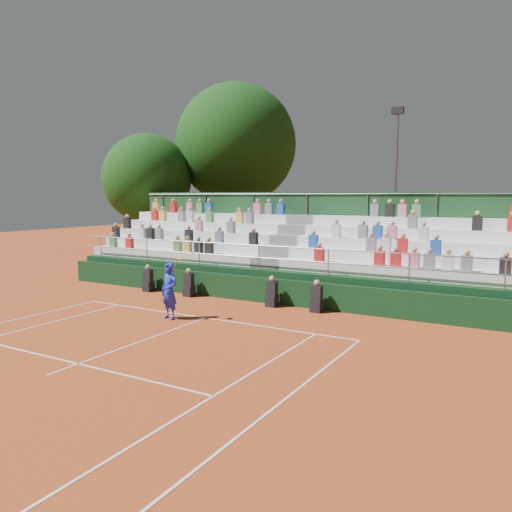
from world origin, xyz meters
The scene contains 8 objects.
ground centered at (0.00, 0.00, 0.00)m, with size 90.00×90.00×0.00m, color #AD451C.
courtside_wall centered at (0.00, 3.20, 0.50)m, with size 20.00×0.15×1.00m, color black.
line_officials centered at (-0.95, 2.75, 0.48)m, with size 8.44×0.40×1.19m.
grandstand centered at (0.00, 6.44, 1.07)m, with size 20.00×5.20×4.40m.
tennis_player centered at (-1.01, -0.71, 0.97)m, with size 0.92×0.59×2.22m.
tree_west centered at (-11.96, 10.51, 5.30)m, with size 5.61×5.61×8.12m.
tree_east centered at (-7.95, 14.73, 7.59)m, with size 7.95×7.95×11.58m.
floodlight_mast centered at (3.24, 12.33, 5.02)m, with size 0.60×0.25×8.68m.
Camera 1 is at (9.88, -13.78, 4.19)m, focal length 35.00 mm.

